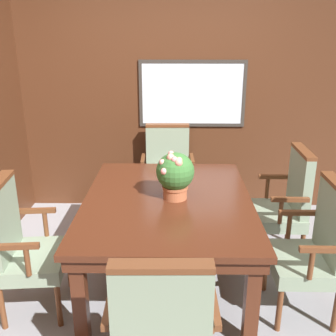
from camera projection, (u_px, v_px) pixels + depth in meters
ground_plane at (161, 298)px, 3.07m from camera, size 14.00×14.00×0.00m
wall_back at (166, 102)px, 4.35m from camera, size 7.20×0.08×2.45m
dining_table at (168, 209)px, 3.11m from camera, size 1.31×1.69×0.73m
chair_right_far at (286, 201)px, 3.51m from camera, size 0.46×0.57×1.02m
chair_left_near at (22, 244)px, 2.81m from camera, size 0.49×0.59×1.02m
chair_head_far at (168, 169)px, 4.32m from camera, size 0.57×0.46×1.02m
chair_right_near at (315, 246)px, 2.78m from camera, size 0.45×0.57×1.02m
chair_head_near at (162, 334)px, 1.97m from camera, size 0.57×0.46×1.02m
potted_plant at (175, 174)px, 3.02m from camera, size 0.30×0.30×0.38m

